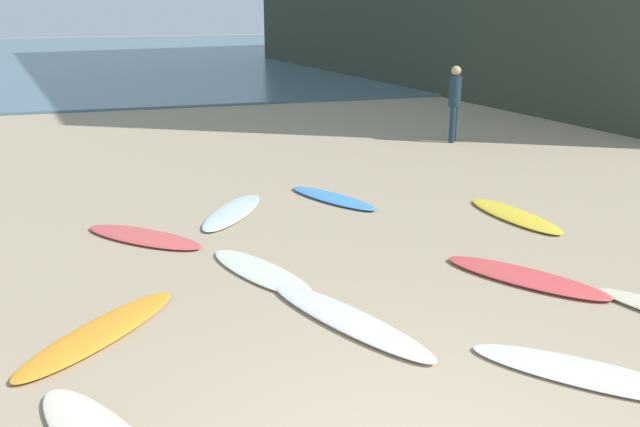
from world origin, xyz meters
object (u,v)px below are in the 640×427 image
(surfboard_0, at_px, (525,277))
(surfboard_5, at_px, (261,272))
(beachgoer_near, at_px, (455,100))
(surfboard_10, at_px, (587,374))
(surfboard_3, at_px, (333,198))
(surfboard_7, at_px, (515,215))
(surfboard_6, at_px, (100,332))
(surfboard_8, at_px, (144,237))
(surfboard_2, at_px, (233,212))
(surfboard_4, at_px, (347,319))

(surfboard_0, bearing_deg, surfboard_5, 125.51)
(surfboard_5, relative_size, beachgoer_near, 1.09)
(surfboard_10, height_order, beachgoer_near, beachgoer_near)
(surfboard_3, bearing_deg, surfboard_5, 29.36)
(surfboard_10, bearing_deg, surfboard_7, 20.27)
(beachgoer_near, bearing_deg, surfboard_6, -9.09)
(surfboard_3, distance_m, surfboard_10, 6.12)
(surfboard_8, distance_m, beachgoer_near, 9.03)
(surfboard_2, distance_m, surfboard_3, 1.81)
(surfboard_2, xyz_separation_m, surfboard_5, (-0.05, -2.56, -0.01))
(surfboard_0, height_order, surfboard_7, surfboard_0)
(surfboard_3, relative_size, surfboard_6, 0.89)
(surfboard_2, height_order, surfboard_6, surfboard_6)
(surfboard_2, distance_m, surfboard_7, 4.52)
(surfboard_3, distance_m, surfboard_5, 3.40)
(surfboard_4, xyz_separation_m, beachgoer_near, (5.44, 8.33, 0.97))
(surfboard_0, xyz_separation_m, surfboard_4, (-2.49, -0.47, 0.00))
(surfboard_7, height_order, surfboard_8, surfboard_7)
(surfboard_0, height_order, beachgoer_near, beachgoer_near)
(surfboard_4, height_order, surfboard_5, surfboard_4)
(surfboard_3, relative_size, beachgoer_near, 1.09)
(surfboard_2, bearing_deg, surfboard_0, 160.60)
(surfboard_10, bearing_deg, beachgoer_near, 23.90)
(surfboard_10, bearing_deg, surfboard_8, 81.32)
(surfboard_5, relative_size, surfboard_10, 0.91)
(surfboard_2, distance_m, surfboard_6, 4.20)
(surfboard_0, bearing_deg, surfboard_8, 112.66)
(surfboard_2, bearing_deg, beachgoer_near, -114.40)
(surfboard_2, relative_size, surfboard_5, 1.04)
(surfboard_4, relative_size, surfboard_7, 1.23)
(surfboard_8, bearing_deg, surfboard_3, -26.95)
(surfboard_2, bearing_deg, surfboard_5, 119.53)
(surfboard_3, bearing_deg, surfboard_7, 117.18)
(surfboard_0, xyz_separation_m, surfboard_8, (-4.49, 2.85, -0.01))
(surfboard_2, relative_size, beachgoer_near, 1.13)
(surfboard_0, xyz_separation_m, surfboard_5, (-3.12, 1.10, -0.01))
(surfboard_2, height_order, surfboard_8, surfboard_2)
(surfboard_3, distance_m, beachgoer_near, 5.83)
(surfboard_7, bearing_deg, surfboard_6, -169.29)
(surfboard_5, bearing_deg, surfboard_0, -43.88)
(surfboard_3, xyz_separation_m, surfboard_10, (0.58, -6.09, -0.01))
(surfboard_5, relative_size, surfboard_6, 0.89)
(surfboard_4, height_order, surfboard_6, surfboard_4)
(surfboard_0, height_order, surfboard_6, surfboard_0)
(surfboard_0, bearing_deg, surfboard_7, 26.35)
(surfboard_0, height_order, surfboard_3, surfboard_0)
(surfboard_7, xyz_separation_m, beachgoer_near, (1.74, 5.64, 0.98))
(surfboard_10, distance_m, beachgoer_near, 10.68)
(surfboard_8, bearing_deg, surfboard_4, -104.97)
(surfboard_3, bearing_deg, surfboard_8, -8.72)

